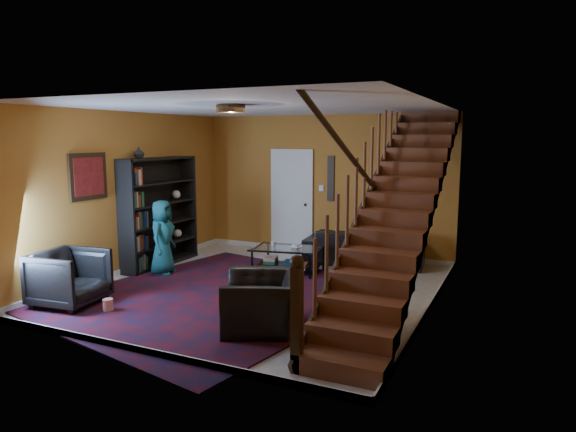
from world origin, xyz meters
name	(u,v)px	position (x,y,z in m)	size (l,w,h in m)	color
floor	(260,289)	(0.00, 0.00, 0.00)	(5.50, 5.50, 0.00)	beige
room	(232,259)	(-1.33, 1.33, 0.05)	(5.50, 5.50, 5.50)	#B07927
staircase	(397,209)	(2.12, 0.00, 1.40)	(0.95, 5.02, 3.18)	brown
bookshelf	(160,214)	(-2.40, 0.60, 0.96)	(0.35, 1.80, 2.00)	black
door	(292,202)	(-0.70, 2.73, 1.02)	(0.82, 0.05, 2.05)	silver
framed_picture	(88,176)	(-2.57, -0.90, 1.75)	(0.04, 0.74, 0.74)	maroon
wall_hanging	(331,179)	(0.15, 2.73, 1.55)	(0.14, 0.03, 0.90)	black
ceiling_fixture	(231,109)	(0.00, -0.80, 2.74)	(0.40, 0.40, 0.10)	#3F2814
rug	(217,297)	(-0.38, -0.65, 0.01)	(3.90, 4.46, 0.02)	#4A0D15
sofa	(364,247)	(0.99, 2.30, 0.32)	(2.21, 0.86, 0.65)	black
armchair_left	(69,278)	(-2.05, -1.84, 0.40)	(0.85, 0.88, 0.80)	black
armchair_right	(261,302)	(0.81, -1.48, 0.34)	(1.04, 0.91, 0.68)	black
person_adult_a	(365,255)	(1.00, 2.35, 0.14)	(0.43, 0.28, 1.19)	black
person_adult_b	(375,252)	(1.19, 2.35, 0.22)	(0.65, 0.51, 1.34)	black
person_child	(162,237)	(-1.95, 0.08, 0.65)	(0.64, 0.41, 1.30)	#175458
coffee_table	(288,258)	(-0.04, 1.11, 0.25)	(1.27, 0.89, 0.44)	black
cup_a	(296,247)	(0.16, 1.01, 0.49)	(0.13, 0.13, 0.10)	#999999
cup_b	(273,244)	(-0.33, 1.11, 0.49)	(0.09, 0.09, 0.09)	#999999
bowl	(296,248)	(0.14, 1.05, 0.47)	(0.22, 0.22, 0.05)	#999999
vase	(139,153)	(-2.41, 0.10, 2.10)	(0.18, 0.18, 0.19)	#999999
popcorn_bucket	(108,305)	(-1.38, -1.82, 0.10)	(0.14, 0.14, 0.16)	red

